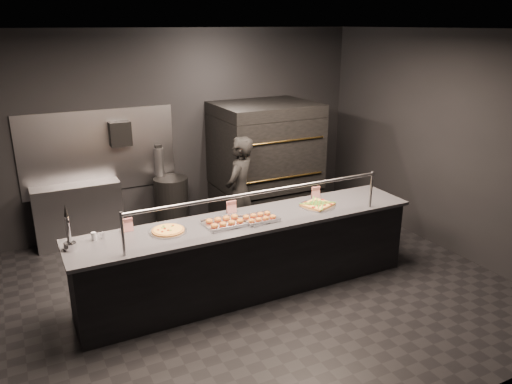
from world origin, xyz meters
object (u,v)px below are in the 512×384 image
square_pizza (318,205)px  prep_shelf (79,215)px  worker (240,193)px  trash_bin (172,205)px  fire_extinguisher (159,162)px  pizza_oven (265,163)px  beer_tap (69,237)px  round_pizza (168,231)px  service_counter (250,255)px  towel_dispenser (120,134)px  slider_tray_a (225,222)px  slider_tray_b (259,218)px

square_pizza → prep_shelf: bearing=137.5°
worker → square_pizza: bearing=71.1°
trash_bin → fire_extinguisher: bearing=113.0°
pizza_oven → trash_bin: 1.58m
fire_extinguisher → beer_tap: size_ratio=1.05×
round_pizza → worker: (1.39, 1.14, -0.13)m
service_counter → worker: (0.44, 1.21, 0.34)m
service_counter → beer_tap: beer_tap is taller
square_pizza → fire_extinguisher: bearing=118.1°
towel_dispenser → fire_extinguisher: bearing=1.0°
slider_tray_a → worker: 1.45m
prep_shelf → square_pizza: square_pizza is taller
beer_tap → square_pizza: (2.88, -0.07, -0.12)m
trash_bin → pizza_oven: bearing=-10.9°
pizza_oven → worker: pizza_oven is taller
pizza_oven → slider_tray_b: 2.27m
trash_bin → towel_dispenser: bearing=161.9°
pizza_oven → slider_tray_a: (-1.52, -1.92, -0.02)m
prep_shelf → towel_dispenser: 1.31m
fire_extinguisher → slider_tray_a: (0.03, -2.42, -0.11)m
slider_tray_b → square_pizza: 0.85m
slider_tray_b → square_pizza: (0.84, 0.08, -0.01)m
round_pizza → worker: bearing=39.5°
square_pizza → slider_tray_a: bearing=-178.8°
service_counter → slider_tray_a: service_counter is taller
pizza_oven → prep_shelf: pizza_oven is taller
service_counter → prep_shelf: (-1.60, 2.32, -0.01)m
service_counter → trash_bin: size_ratio=4.83×
prep_shelf → worker: 2.35m
worker → slider_tray_a: bearing=17.2°
prep_shelf → slider_tray_a: 2.72m
prep_shelf → service_counter: bearing=-55.4°
beer_tap → worker: size_ratio=0.30×
prep_shelf → worker: (2.04, -1.11, 0.35)m
slider_tray_a → pizza_oven: bearing=51.7°
slider_tray_b → square_pizza: bearing=5.3°
pizza_oven → slider_tray_a: 2.45m
beer_tap → trash_bin: bearing=51.2°
towel_dispenser → slider_tray_b: towel_dispenser is taller
worker → pizza_oven: bearing=-178.9°
worker → towel_dispenser: bearing=-82.7°
beer_tap → slider_tray_a: size_ratio=1.00×
trash_bin → worker: size_ratio=0.53×
slider_tray_a → fire_extinguisher: bearing=90.7°
prep_shelf → slider_tray_b: slider_tray_b is taller
fire_extinguisher → worker: worker is taller
towel_dispenser → worker: size_ratio=0.22×
prep_shelf → slider_tray_b: size_ratio=2.65×
service_counter → beer_tap: 2.04m
beer_tap → slider_tray_b: bearing=-4.2°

